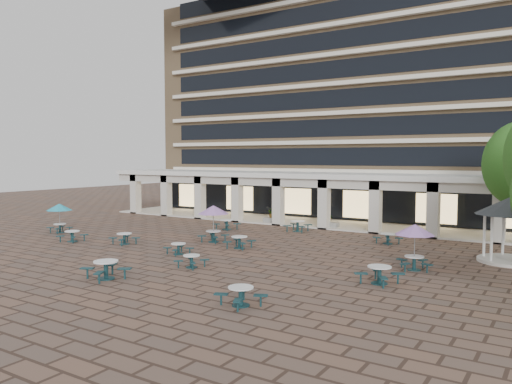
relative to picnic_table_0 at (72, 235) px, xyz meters
The scene contains 20 objects.
ground 10.08m from the picnic_table_0, 13.56° to the left, with size 120.00×120.00×0.00m, color brown.
apartment_building 31.90m from the picnic_table_0, 70.63° to the left, with size 40.00×15.50×25.20m.
retail_arcade 19.92m from the picnic_table_0, 60.31° to the left, with size 42.00×6.60×4.40m.
picnic_table_0 is the anchor object (origin of this frame).
picnic_table_1 12.14m from the picnic_table_0, ahead, with size 1.48×1.48×0.66m.
picnic_table_2 11.74m from the picnic_table_0, 30.04° to the right, with size 2.26×2.26×0.87m.
picnic_table_3 18.91m from the picnic_table_0, 18.48° to the right, with size 2.01×2.01×0.75m.
picnic_table_4 4.92m from the picnic_table_0, 153.48° to the left, with size 1.91×1.91×2.21m.
picnic_table_5 9.07m from the picnic_table_0, ahead, with size 1.76×1.76×0.66m.
picnic_table_6 9.77m from the picnic_table_0, 31.62° to the left, with size 2.14×2.14×2.48m.
picnic_table_7 21.35m from the picnic_table_0, ahead, with size 2.10×2.10×0.81m.
picnic_table_8 11.64m from the picnic_table_0, 61.49° to the left, with size 1.92×1.92×0.80m.
picnic_table_9 3.94m from the picnic_table_0, 17.65° to the left, with size 1.86×1.86×0.73m.
picnic_table_10 11.72m from the picnic_table_0, 20.19° to the left, with size 1.80×1.80×0.77m.
picnic_table_11 22.32m from the picnic_table_0, ahead, with size 2.03×2.03×2.34m.
picnic_table_12 16.40m from the picnic_table_0, 48.93° to the left, with size 2.00×2.00×0.84m.
picnic_table_13 21.26m from the picnic_table_0, 30.13° to the left, with size 1.92×1.92×0.70m.
gazebo 27.36m from the picnic_table_0, 18.35° to the left, with size 3.85×3.85×3.58m.
planter_left 16.69m from the picnic_table_0, 66.10° to the left, with size 1.50×0.84×1.32m.
planter_right 19.50m from the picnic_table_0, 51.50° to the left, with size 1.50×0.70×1.20m.
Camera 1 is at (18.79, -24.00, 5.74)m, focal length 35.00 mm.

